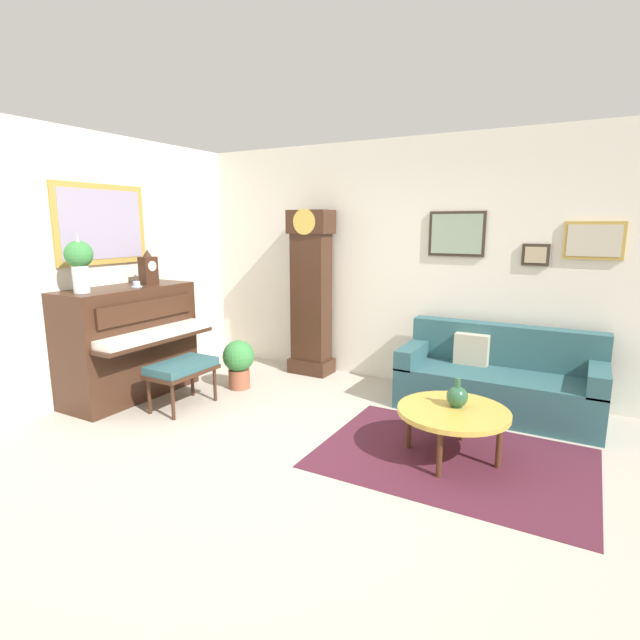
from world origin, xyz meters
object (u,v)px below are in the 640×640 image
(piano, at_px, (130,342))
(mantel_clock, at_px, (148,268))
(flower_vase, at_px, (79,260))
(potted_plant, at_px, (239,361))
(piano_bench, at_px, (182,369))
(couch, at_px, (498,381))
(grandfather_clock, at_px, (311,297))
(teacup, at_px, (137,285))
(coffee_table, at_px, (453,413))
(green_jug, at_px, (457,396))

(piano, height_order, mantel_clock, mantel_clock)
(flower_vase, height_order, potted_plant, flower_vase)
(piano_bench, bearing_deg, potted_plant, 80.39)
(couch, xyz_separation_m, mantel_clock, (-3.57, -1.17, 1.06))
(piano_bench, distance_m, potted_plant, 0.77)
(grandfather_clock, xyz_separation_m, couch, (2.29, -0.21, -0.65))
(piano, height_order, teacup, teacup)
(potted_plant, bearing_deg, piano_bench, -99.61)
(grandfather_clock, bearing_deg, mantel_clock, -133.04)
(piano, bearing_deg, piano_bench, 0.82)
(coffee_table, height_order, mantel_clock, mantel_clock)
(grandfather_clock, relative_size, mantel_clock, 5.34)
(coffee_table, distance_m, potted_plant, 2.62)
(couch, bearing_deg, flower_vase, -150.82)
(coffee_table, relative_size, teacup, 7.59)
(piano_bench, distance_m, green_jug, 2.72)
(grandfather_clock, relative_size, green_jug, 8.46)
(flower_vase, height_order, teacup, flower_vase)
(teacup, relative_size, potted_plant, 0.21)
(couch, distance_m, teacup, 3.86)
(green_jug, bearing_deg, grandfather_clock, 147.24)
(couch, xyz_separation_m, green_jug, (-0.13, -1.18, 0.19))
(couch, distance_m, mantel_clock, 3.90)
(piano, relative_size, coffee_table, 1.64)
(coffee_table, height_order, teacup, teacup)
(flower_vase, bearing_deg, coffee_table, 12.24)
(potted_plant, bearing_deg, coffee_table, -11.59)
(couch, xyz_separation_m, potted_plant, (-2.71, -0.72, 0.01))
(piano_bench, distance_m, grandfather_clock, 1.85)
(piano_bench, height_order, grandfather_clock, grandfather_clock)
(piano_bench, distance_m, teacup, 1.04)
(piano, bearing_deg, mantel_clock, 89.62)
(green_jug, bearing_deg, mantel_clock, 179.75)
(grandfather_clock, bearing_deg, potted_plant, -114.31)
(green_jug, relative_size, potted_plant, 0.43)
(grandfather_clock, bearing_deg, flower_vase, -120.26)
(piano, xyz_separation_m, couch, (3.57, 1.48, -0.29))
(mantel_clock, bearing_deg, green_jug, -0.25)
(piano, bearing_deg, grandfather_clock, 52.77)
(piano_bench, relative_size, flower_vase, 1.21)
(coffee_table, bearing_deg, potted_plant, 168.41)
(couch, bearing_deg, coffee_table, -96.32)
(couch, distance_m, coffee_table, 1.26)
(couch, distance_m, potted_plant, 2.80)
(piano_bench, xyz_separation_m, teacup, (-0.64, 0.05, 0.82))
(coffee_table, relative_size, flower_vase, 1.52)
(couch, bearing_deg, green_jug, -96.22)
(piano, height_order, piano_bench, piano)
(grandfather_clock, height_order, couch, grandfather_clock)
(mantel_clock, bearing_deg, couch, 18.12)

